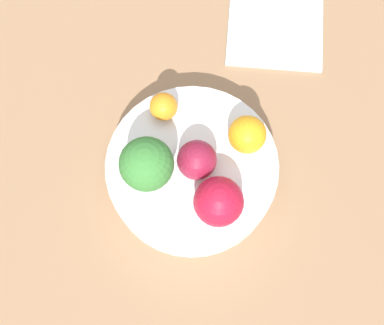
{
  "coord_description": "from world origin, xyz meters",
  "views": [
    {
      "loc": [
        0.19,
        0.04,
        0.68
      ],
      "look_at": [
        0.0,
        0.0,
        0.07
      ],
      "focal_mm": 50.0,
      "sensor_mm": 36.0,
      "label": 1
    }
  ],
  "objects_px": {
    "apple_green": "(197,158)",
    "orange_back": "(247,134)",
    "broccoli": "(147,164)",
    "apple_red": "(219,202)",
    "bowl": "(192,170)",
    "napkin": "(275,32)",
    "orange_front": "(164,107)"
  },
  "relations": [
    {
      "from": "broccoli",
      "to": "napkin",
      "type": "height_order",
      "value": "broccoli"
    },
    {
      "from": "apple_green",
      "to": "orange_back",
      "type": "xyz_separation_m",
      "value": [
        -0.04,
        0.05,
        -0.0
      ]
    },
    {
      "from": "orange_back",
      "to": "orange_front",
      "type": "bearing_deg",
      "value": -98.58
    },
    {
      "from": "bowl",
      "to": "orange_back",
      "type": "relative_size",
      "value": 4.58
    },
    {
      "from": "apple_green",
      "to": "orange_back",
      "type": "bearing_deg",
      "value": 128.63
    },
    {
      "from": "broccoli",
      "to": "apple_green",
      "type": "height_order",
      "value": "broccoli"
    },
    {
      "from": "broccoli",
      "to": "apple_green",
      "type": "relative_size",
      "value": 1.65
    },
    {
      "from": "apple_red",
      "to": "orange_front",
      "type": "relative_size",
      "value": 1.67
    },
    {
      "from": "apple_green",
      "to": "napkin",
      "type": "relative_size",
      "value": 0.32
    },
    {
      "from": "broccoli",
      "to": "orange_front",
      "type": "height_order",
      "value": "broccoli"
    },
    {
      "from": "bowl",
      "to": "apple_red",
      "type": "xyz_separation_m",
      "value": [
        0.05,
        0.04,
        0.05
      ]
    },
    {
      "from": "orange_front",
      "to": "apple_red",
      "type": "bearing_deg",
      "value": 40.47
    },
    {
      "from": "bowl",
      "to": "orange_back",
      "type": "distance_m",
      "value": 0.09
    },
    {
      "from": "bowl",
      "to": "apple_red",
      "type": "bearing_deg",
      "value": 42.23
    },
    {
      "from": "apple_red",
      "to": "apple_green",
      "type": "xyz_separation_m",
      "value": [
        -0.05,
        -0.04,
        -0.01
      ]
    },
    {
      "from": "broccoli",
      "to": "apple_red",
      "type": "distance_m",
      "value": 0.09
    },
    {
      "from": "bowl",
      "to": "apple_red",
      "type": "relative_size",
      "value": 3.65
    },
    {
      "from": "bowl",
      "to": "apple_green",
      "type": "height_order",
      "value": "apple_green"
    },
    {
      "from": "orange_back",
      "to": "broccoli",
      "type": "bearing_deg",
      "value": -56.66
    },
    {
      "from": "apple_red",
      "to": "napkin",
      "type": "distance_m",
      "value": 0.29
    },
    {
      "from": "apple_green",
      "to": "napkin",
      "type": "bearing_deg",
      "value": 164.56
    },
    {
      "from": "apple_red",
      "to": "orange_back",
      "type": "height_order",
      "value": "apple_red"
    },
    {
      "from": "apple_red",
      "to": "napkin",
      "type": "xyz_separation_m",
      "value": [
        -0.28,
        0.03,
        -0.07
      ]
    },
    {
      "from": "bowl",
      "to": "broccoli",
      "type": "distance_m",
      "value": 0.09
    },
    {
      "from": "orange_back",
      "to": "napkin",
      "type": "height_order",
      "value": "orange_back"
    },
    {
      "from": "bowl",
      "to": "orange_back",
      "type": "bearing_deg",
      "value": 127.59
    },
    {
      "from": "orange_front",
      "to": "napkin",
      "type": "height_order",
      "value": "orange_front"
    },
    {
      "from": "apple_green",
      "to": "broccoli",
      "type": "bearing_deg",
      "value": -62.56
    },
    {
      "from": "napkin",
      "to": "orange_back",
      "type": "bearing_deg",
      "value": -3.45
    },
    {
      "from": "orange_front",
      "to": "broccoli",
      "type": "bearing_deg",
      "value": 1.41
    },
    {
      "from": "broccoli",
      "to": "orange_back",
      "type": "distance_m",
      "value": 0.13
    },
    {
      "from": "broccoli",
      "to": "napkin",
      "type": "distance_m",
      "value": 0.29
    }
  ]
}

